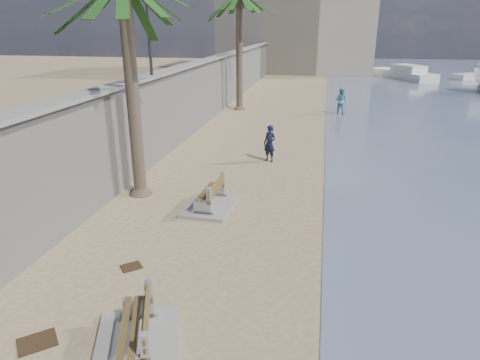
{
  "coord_description": "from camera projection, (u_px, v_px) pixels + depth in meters",
  "views": [
    {
      "loc": [
        1.76,
        -4.65,
        5.52
      ],
      "look_at": [
        -0.5,
        7.0,
        1.2
      ],
      "focal_mm": 32.0,
      "sensor_mm": 36.0,
      "label": 1
    }
  ],
  "objects": [
    {
      "name": "seawall",
      "position": [
        204.0,
        92.0,
        25.27
      ],
      "size": [
        0.45,
        70.0,
        3.5
      ],
      "primitive_type": "cube",
      "color": "gray",
      "rests_on": "ground_plane"
    },
    {
      "name": "wall_cap",
      "position": [
        203.0,
        61.0,
        24.66
      ],
      "size": [
        0.8,
        70.0,
        0.12
      ],
      "primitive_type": "cube",
      "color": "gray",
      "rests_on": "seawall"
    },
    {
      "name": "end_building",
      "position": [
        298.0,
        12.0,
        52.43
      ],
      "size": [
        18.0,
        12.0,
        14.0
      ],
      "primitive_type": "cube",
      "color": "#B7AA93",
      "rests_on": "ground_plane"
    },
    {
      "name": "bench_near",
      "position": [
        136.0,
        333.0,
        7.54
      ],
      "size": [
        2.15,
        2.56,
        0.91
      ],
      "color": "gray",
      "rests_on": "ground_plane"
    },
    {
      "name": "bench_far",
      "position": [
        210.0,
        196.0,
        13.6
      ],
      "size": [
        1.52,
        2.16,
        0.88
      ],
      "color": "gray",
      "rests_on": "ground_plane"
    },
    {
      "name": "person_a",
      "position": [
        270.0,
        141.0,
        18.03
      ],
      "size": [
        0.78,
        0.7,
        1.8
      ],
      "primitive_type": "imported",
      "rotation": [
        0.0,
        0.0,
        -0.51
      ],
      "color": "#121732",
      "rests_on": "ground_plane"
    },
    {
      "name": "person_b",
      "position": [
        341.0,
        100.0,
        27.82
      ],
      "size": [
        1.11,
        1.02,
        1.87
      ],
      "primitive_type": "imported",
      "rotation": [
        0.0,
        0.0,
        2.7
      ],
      "color": "#538BAD",
      "rests_on": "ground_plane"
    },
    {
      "name": "yacht_far",
      "position": [
        401.0,
        75.0,
        46.69
      ],
      "size": [
        6.46,
        8.96,
        1.5
      ],
      "primitive_type": null,
      "rotation": [
        0.0,
        0.0,
        2.08
      ],
      "color": "silver",
      "rests_on": "bay_water"
    },
    {
      "name": "debris_b",
      "position": [
        37.0,
        342.0,
        7.87
      ],
      "size": [
        0.86,
        0.85,
        0.03
      ],
      "primitive_type": "cube",
      "rotation": [
        0.0,
        0.0,
        3.86
      ],
      "color": "#382616",
      "rests_on": "ground_plane"
    },
    {
      "name": "debris_c",
      "position": [
        137.0,
        192.0,
        14.96
      ],
      "size": [
        0.63,
        0.71,
        0.03
      ],
      "primitive_type": "cube",
      "rotation": [
        0.0,
        0.0,
        4.98
      ],
      "color": "#382616",
      "rests_on": "ground_plane"
    },
    {
      "name": "debris_d",
      "position": [
        131.0,
        267.0,
        10.33
      ],
      "size": [
        0.6,
        0.59,
        0.03
      ],
      "primitive_type": "cube",
      "rotation": [
        0.0,
        0.0,
        0.7
      ],
      "color": "#382616",
      "rests_on": "ground_plane"
    }
  ]
}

